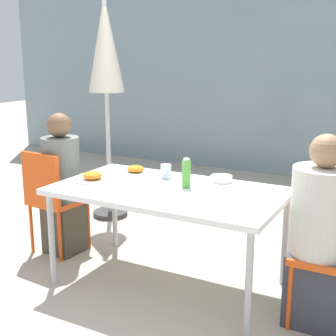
{
  "coord_description": "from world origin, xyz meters",
  "views": [
    {
      "loc": [
        1.52,
        -2.8,
        1.64
      ],
      "look_at": [
        0.0,
        0.0,
        0.88
      ],
      "focal_mm": 50.0,
      "sensor_mm": 36.0,
      "label": 1
    }
  ],
  "objects": [
    {
      "name": "person_left",
      "position": [
        -1.06,
        0.09,
        0.57
      ],
      "size": [
        0.31,
        0.31,
        1.2
      ],
      "rotation": [
        0.0,
        0.0,
        -0.09
      ],
      "color": "#473D33",
      "rests_on": "ground"
    },
    {
      "name": "chair_right",
      "position": [
        1.11,
        0.07,
        0.53
      ],
      "size": [
        0.4,
        0.4,
        0.89
      ],
      "rotation": [
        0.0,
        0.0,
        3.13
      ],
      "color": "#E54C14",
      "rests_on": "ground"
    },
    {
      "name": "plate_1",
      "position": [
        -0.44,
        0.26,
        0.76
      ],
      "size": [
        0.24,
        0.24,
        0.07
      ],
      "color": "white",
      "rests_on": "dining_table"
    },
    {
      "name": "salad_bowl",
      "position": [
        0.26,
        0.36,
        0.75
      ],
      "size": [
        0.16,
        0.16,
        0.05
      ],
      "color": "white",
      "rests_on": "dining_table"
    },
    {
      "name": "bottle",
      "position": [
        0.1,
        0.08,
        0.83
      ],
      "size": [
        0.06,
        0.06,
        0.21
      ],
      "color": "#51A338",
      "rests_on": "dining_table"
    },
    {
      "name": "dining_table",
      "position": [
        0.0,
        0.0,
        0.68
      ],
      "size": [
        1.62,
        0.92,
        0.73
      ],
      "color": "white",
      "rests_on": "ground"
    },
    {
      "name": "closed_umbrella",
      "position": [
        -1.26,
        1.04,
        1.65
      ],
      "size": [
        0.36,
        0.36,
        2.22
      ],
      "color": "#333333",
      "rests_on": "ground"
    },
    {
      "name": "plate_0",
      "position": [
        -0.6,
        -0.09,
        0.76
      ],
      "size": [
        0.27,
        0.27,
        0.07
      ],
      "color": "white",
      "rests_on": "dining_table"
    },
    {
      "name": "chair_left",
      "position": [
        -1.12,
        0.02,
        0.53
      ],
      "size": [
        0.43,
        0.43,
        0.89
      ],
      "rotation": [
        0.0,
        0.0,
        -0.09
      ],
      "color": "#E54C14",
      "rests_on": "ground"
    },
    {
      "name": "building_facade",
      "position": [
        0.0,
        3.72,
        1.5
      ],
      "size": [
        10.0,
        0.2,
        3.0
      ],
      "color": "gray",
      "rests_on": "ground"
    },
    {
      "name": "drinking_cup",
      "position": [
        -0.15,
        0.25,
        0.79
      ],
      "size": [
        0.08,
        0.08,
        0.11
      ],
      "color": "silver",
      "rests_on": "dining_table"
    },
    {
      "name": "ground_plane",
      "position": [
        0.0,
        0.0,
        0.0
      ],
      "size": [
        24.0,
        24.0,
        0.0
      ],
      "primitive_type": "plane",
      "color": "#B2A893"
    },
    {
      "name": "person_right",
      "position": [
        1.06,
        -0.01,
        0.56
      ],
      "size": [
        0.38,
        0.38,
        1.21
      ],
      "rotation": [
        0.0,
        0.0,
        3.13
      ],
      "color": "#383842",
      "rests_on": "ground"
    }
  ]
}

